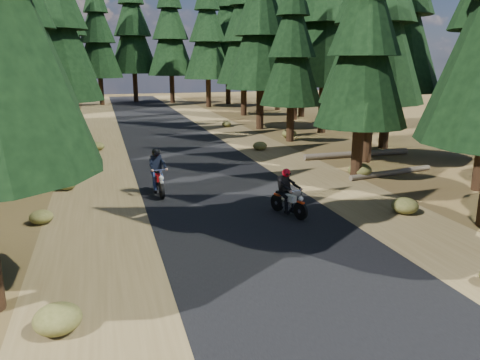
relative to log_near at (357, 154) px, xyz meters
name	(u,v)px	position (x,y,z in m)	size (l,w,h in m)	color
ground	(254,227)	(-8.46, -8.51, -0.16)	(120.00, 120.00, 0.00)	#422E17
road	(215,186)	(-8.46, -3.51, -0.15)	(6.00, 100.00, 0.01)	black
shoulder_l	(96,195)	(-13.06, -3.51, -0.16)	(3.20, 100.00, 0.01)	brown
shoulder_r	(319,178)	(-3.86, -3.51, -0.16)	(3.20, 100.00, 0.01)	brown
pine_forest	(158,15)	(-8.48, 12.54, 7.73)	(34.59, 55.08, 16.32)	black
log_near	(357,154)	(0.00, 0.00, 0.00)	(0.32, 0.32, 5.99)	#4C4233
log_far	(391,173)	(-0.62, -3.98, -0.04)	(0.24, 0.24, 4.53)	#4C4233
understory_shrubs	(236,169)	(-7.12, -1.90, 0.10)	(14.43, 31.45, 0.60)	#474C1E
rider_lead	(289,200)	(-7.05, -7.81, 0.36)	(1.08, 1.79, 1.53)	silver
rider_follow	(158,180)	(-10.81, -4.16, 0.42)	(0.72, 1.98, 1.73)	maroon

